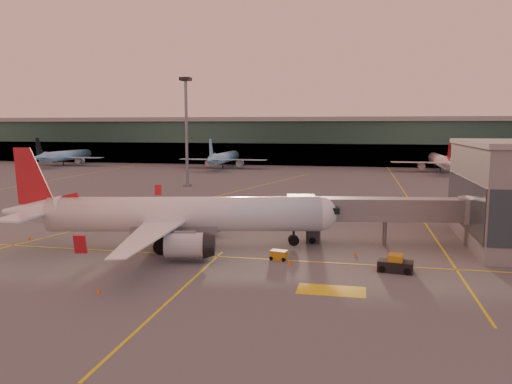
% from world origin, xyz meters
% --- Properties ---
extents(ground, '(600.00, 600.00, 0.00)m').
position_xyz_m(ground, '(0.00, 0.00, 0.00)').
color(ground, '#4C4F54').
rests_on(ground, ground).
extents(taxi_markings, '(100.12, 173.00, 0.01)m').
position_xyz_m(taxi_markings, '(-7.32, 44.49, 0.01)').
color(taxi_markings, yellow).
rests_on(taxi_markings, ground).
extents(terminal, '(400.00, 20.00, 17.60)m').
position_xyz_m(terminal, '(0.00, 141.79, 8.76)').
color(terminal, '#19382D').
rests_on(terminal, ground).
extents(mast_west_near, '(2.40, 2.40, 25.60)m').
position_xyz_m(mast_west_near, '(-20.00, 66.00, 14.86)').
color(mast_west_near, slate).
rests_on(mast_west_near, ground).
extents(distant_aircraft_row, '(290.00, 34.00, 13.00)m').
position_xyz_m(distant_aircraft_row, '(-21.00, 118.00, 0.00)').
color(distant_aircraft_row, '#8EC7EE').
rests_on(distant_aircraft_row, ground).
extents(main_airplane, '(39.09, 35.54, 11.89)m').
position_xyz_m(main_airplane, '(-1.08, 7.78, 3.86)').
color(main_airplane, white).
rests_on(main_airplane, ground).
extents(jet_bridge, '(24.87, 6.65, 5.88)m').
position_xyz_m(jet_bridge, '(24.74, 14.75, 4.07)').
color(jet_bridge, slate).
rests_on(jet_bridge, ground).
extents(catering_truck, '(5.86, 3.02, 4.40)m').
position_xyz_m(catering_truck, '(-0.65, 8.73, 2.50)').
color(catering_truck, '#AB3818').
rests_on(catering_truck, ground).
extents(gpu_cart, '(1.96, 1.38, 1.05)m').
position_xyz_m(gpu_cart, '(11.89, 5.01, 0.51)').
color(gpu_cart, '#BA8417').
rests_on(gpu_cart, ground).
extents(pushback_tug, '(3.61, 2.30, 1.74)m').
position_xyz_m(pushback_tug, '(23.91, 3.07, 0.71)').
color(pushback_tug, black).
rests_on(pushback_tug, ground).
extents(cone_nose, '(0.39, 0.39, 0.49)m').
position_xyz_m(cone_nose, '(20.01, 8.35, 0.24)').
color(cone_nose, '#E95C0C').
rests_on(cone_nose, ground).
extents(cone_tail, '(0.45, 0.45, 0.58)m').
position_xyz_m(cone_tail, '(-20.57, 7.99, 0.28)').
color(cone_tail, '#E95C0C').
rests_on(cone_tail, ground).
extents(cone_wing_right, '(0.38, 0.38, 0.49)m').
position_xyz_m(cone_wing_right, '(-1.69, -8.82, 0.23)').
color(cone_wing_right, '#E95C0C').
rests_on(cone_wing_right, ground).
extents(cone_wing_left, '(0.43, 0.43, 0.55)m').
position_xyz_m(cone_wing_left, '(-0.76, 25.78, 0.27)').
color(cone_wing_left, '#E95C0C').
rests_on(cone_wing_left, ground).
extents(cone_fwd, '(0.40, 0.40, 0.51)m').
position_xyz_m(cone_fwd, '(13.35, 3.04, 0.25)').
color(cone_fwd, '#E95C0C').
rests_on(cone_fwd, ground).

